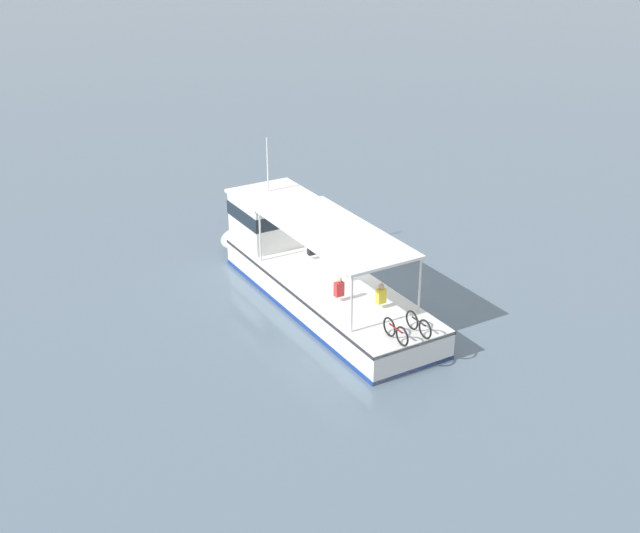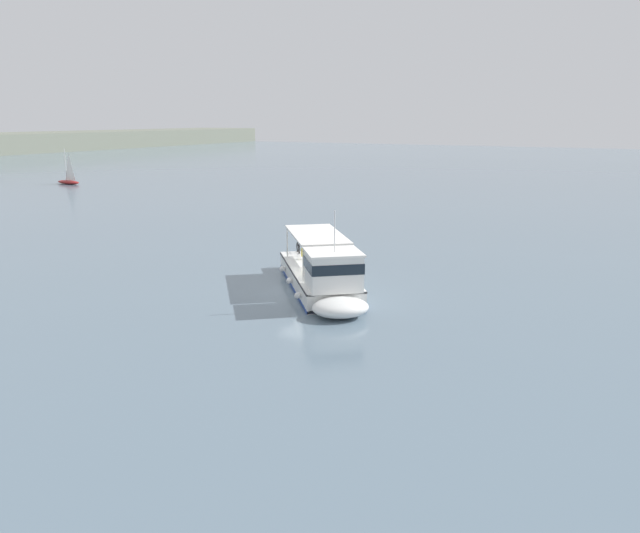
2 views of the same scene
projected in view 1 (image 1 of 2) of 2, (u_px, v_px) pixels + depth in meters
ground_plane at (339, 291)px, 32.07m from camera, size 400.00×400.00×0.00m
ferry_main at (307, 266)px, 31.76m from camera, size 11.84×10.38×5.32m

